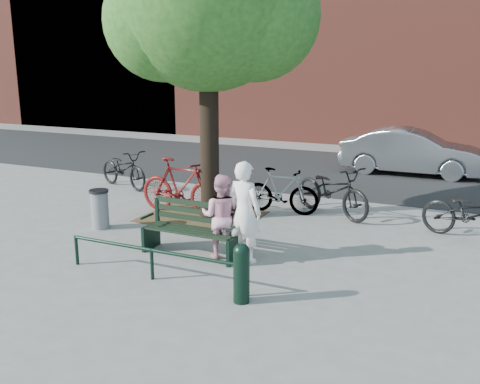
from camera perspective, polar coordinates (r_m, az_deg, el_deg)
The scene contains 16 objects.
ground at distance 9.49m, azimuth -5.21°, elevation -6.70°, with size 90.00×90.00×0.00m, color gray.
dirt_pit at distance 11.78m, azimuth -4.03°, elevation -2.60°, with size 2.40×2.00×0.02m, color brown.
road at distance 17.11m, azimuth 9.27°, elevation 2.33°, with size 40.00×7.00×0.01m, color black.
park_bench at distance 9.40m, azimuth -5.03°, elevation -3.82°, with size 1.74×0.54×0.97m.
guard_railing at distance 8.41m, azimuth -9.41°, elevation -6.62°, with size 3.06×0.06×0.51m.
street_tree at distance 11.25m, azimuth -3.22°, elevation 19.35°, with size 4.20×3.80×6.50m.
person_left at distance 8.93m, azimuth 0.44°, elevation -2.12°, with size 0.63×0.41×1.73m, color white.
person_right at distance 9.15m, azimuth -2.02°, elevation -2.61°, with size 0.71×0.55×1.46m, color pink.
bollard at distance 7.51m, azimuth 0.16°, elevation -8.43°, with size 0.23×0.23×0.86m.
litter_bin at distance 11.22m, azimuth -14.73°, elevation -1.74°, with size 0.39×0.39×0.80m.
bicycle_a at distance 14.77m, azimuth -12.30°, elevation 2.45°, with size 0.69×1.97×1.04m, color black.
bicycle_b at distance 11.88m, azimuth -6.31°, elevation 0.58°, with size 0.59×2.09×1.26m, color #580E0C.
bicycle_c at distance 11.92m, azimuth 9.81°, elevation 0.18°, with size 0.75×2.15×1.13m, color black.
bicycle_d at distance 11.93m, azimuth 4.40°, elevation 0.11°, with size 0.48×1.71×1.03m, color gray.
bicycle_e at distance 10.97m, azimuth 23.68°, elevation -2.15°, with size 0.70×2.00×1.05m, color black.
parked_car at distance 16.94m, azimuth 17.89°, elevation 4.09°, with size 1.46×4.19×1.38m, color slate.
Camera 1 is at (4.54, -7.67, 3.27)m, focal length 40.00 mm.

